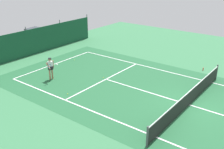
# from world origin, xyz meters

# --- Properties ---
(ground_plane) EXTENTS (36.00, 36.00, 0.00)m
(ground_plane) POSITION_xyz_m (0.00, 0.00, 0.00)
(ground_plane) COLOR #387A4C
(court_surface) EXTENTS (11.02, 26.60, 0.01)m
(court_surface) POSITION_xyz_m (0.00, 0.00, 0.00)
(court_surface) COLOR #236038
(court_surface) RESTS_ON ground
(tennis_net) EXTENTS (10.12, 0.10, 1.10)m
(tennis_net) POSITION_xyz_m (0.00, 0.00, 0.51)
(tennis_net) COLOR black
(tennis_net) RESTS_ON ground
(back_fence) EXTENTS (16.30, 0.98, 2.70)m
(back_fence) POSITION_xyz_m (-0.00, 15.98, 0.67)
(back_fence) COLOR #14472D
(back_fence) RESTS_ON ground
(tennis_player) EXTENTS (0.80, 0.69, 1.64)m
(tennis_player) POSITION_xyz_m (-2.41, 9.62, 0.96)
(tennis_player) COLOR #9E7051
(tennis_player) RESTS_ON ground
(tennis_ball_near_player) EXTENTS (0.07, 0.07, 0.07)m
(tennis_ball_near_player) POSITION_xyz_m (0.08, 6.73, 0.03)
(tennis_ball_near_player) COLOR #CCDB33
(tennis_ball_near_player) RESTS_ON ground
(tennis_ball_midcourt) EXTENTS (0.07, 0.07, 0.07)m
(tennis_ball_midcourt) POSITION_xyz_m (1.62, 11.27, 0.03)
(tennis_ball_midcourt) COLOR #CCDB33
(tennis_ball_midcourt) RESTS_ON ground
(tennis_ball_by_sideline) EXTENTS (0.07, 0.07, 0.07)m
(tennis_ball_by_sideline) POSITION_xyz_m (-3.44, 6.87, 0.03)
(tennis_ball_by_sideline) COLOR #CCDB33
(tennis_ball_by_sideline) RESTS_ON ground
(parked_car) EXTENTS (2.27, 4.33, 1.68)m
(parked_car) POSITION_xyz_m (2.93, 17.98, 0.84)
(parked_car) COLOR navy
(parked_car) RESTS_ON ground
(water_bottle) EXTENTS (0.08, 0.08, 0.24)m
(water_bottle) POSITION_xyz_m (6.09, 1.34, 0.12)
(water_bottle) COLOR #D84C38
(water_bottle) RESTS_ON ground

